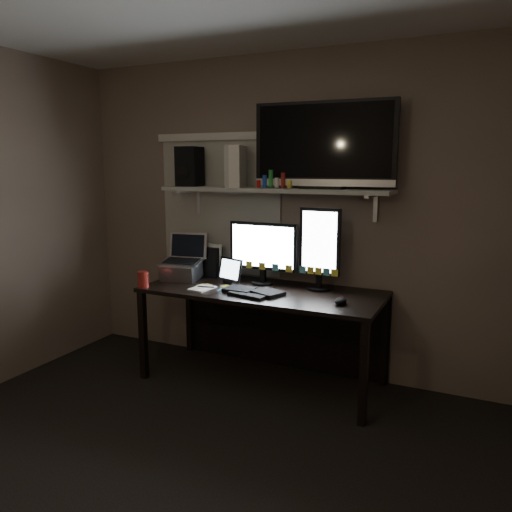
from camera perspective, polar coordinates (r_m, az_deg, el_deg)
The scene contains 19 objects.
floor at distance 2.92m, azimuth -12.13°, elevation -24.33°, with size 3.60×3.60×0.00m, color black.
back_wall at distance 4.00m, azimuth 2.91°, elevation 4.59°, with size 3.60×3.60×0.00m, color #6A594C.
window_blinds at distance 4.22m, azimuth -4.13°, elevation 5.56°, with size 1.10×0.02×1.10m, color #BCB6A8.
desk at distance 3.90m, azimuth 1.42°, elevation -5.97°, with size 1.80×0.75×0.73m.
wall_shelf at distance 3.82m, azimuth 1.95°, elevation 7.57°, with size 1.80×0.35×0.03m, color #AEAEA9.
monitor_landscape at distance 3.87m, azimuth 0.82°, elevation 0.36°, with size 0.57×0.06×0.50m, color black.
monitor_portrait at distance 3.71m, azimuth 7.30°, elevation 0.83°, with size 0.31×0.06×0.62m, color black.
keyboard at distance 3.65m, azimuth -0.29°, elevation -4.05°, with size 0.45×0.18×0.03m, color black.
mouse at distance 3.41m, azimuth 9.64°, elevation -5.08°, with size 0.08×0.12×0.04m, color black.
notepad at distance 3.79m, azimuth -6.17°, elevation -3.69°, with size 0.14×0.19×0.01m, color white.
tablet at distance 3.92m, azimuth -2.89°, elevation -1.69°, with size 0.24×0.10×0.21m, color black.
file_sorter at distance 4.19m, azimuth -5.34°, elevation -0.51°, with size 0.21×0.10×0.27m, color black.
laptop at distance 4.08m, azimuth -8.56°, elevation -0.18°, with size 0.32×0.26×0.37m, color silver.
cup at distance 3.90m, azimuth -12.78°, elevation -2.63°, with size 0.08×0.08×0.12m, color maroon.
sticky_notes at distance 3.82m, azimuth -4.90°, elevation -3.61°, with size 0.32×0.23×0.00m, color yellow, non-canonical shape.
tv at distance 3.70m, azimuth 7.80°, elevation 12.43°, with size 1.03×0.19×0.62m, color black.
game_console at distance 3.93m, azimuth -2.08°, elevation 10.19°, with size 0.08×0.27×0.32m, color beige.
speaker at distance 4.15m, azimuth -7.57°, elevation 10.10°, with size 0.17×0.21×0.32m, color black.
bottles at distance 3.78m, azimuth 2.05°, elevation 8.74°, with size 0.20×0.05×0.13m, color #A50F0C, non-canonical shape.
Camera 1 is at (1.50, -1.89, 1.65)m, focal length 35.00 mm.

